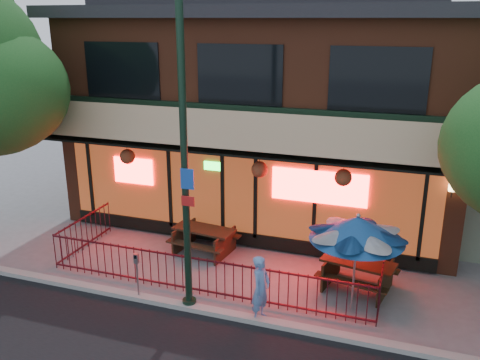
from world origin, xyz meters
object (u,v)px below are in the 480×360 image
object	(u,v)px
picnic_table_left	(204,237)
patio_umbrella	(357,228)
street_light	(185,179)
parking_meter_near	(137,269)
pedestrian	(261,289)
picnic_table_right	(358,271)

from	to	relation	value
picnic_table_left	patio_umbrella	size ratio (longest dim) A/B	0.79
street_light	patio_umbrella	size ratio (longest dim) A/B	2.92
picnic_table_left	parking_meter_near	distance (m)	2.94
street_light	parking_meter_near	size ratio (longest dim) A/B	5.82
pedestrian	patio_umbrella	bearing A→B (deg)	-48.81
picnic_table_left	parking_meter_near	size ratio (longest dim) A/B	1.57
patio_umbrella	pedestrian	size ratio (longest dim) A/B	1.55
pedestrian	street_light	bearing A→B (deg)	103.80
patio_umbrella	picnic_table_left	bearing A→B (deg)	158.88
picnic_table_left	street_light	bearing A→B (deg)	-74.03
street_light	picnic_table_right	bearing A→B (deg)	30.63
picnic_table_left	pedestrian	size ratio (longest dim) A/B	1.23
picnic_table_left	picnic_table_right	bearing A→B (deg)	-8.69
street_light	picnic_table_right	xyz separation A→B (m)	(3.60, 2.13, -2.65)
street_light	picnic_table_left	distance (m)	3.95
street_light	picnic_table_left	bearing A→B (deg)	105.97
picnic_table_left	parking_meter_near	bearing A→B (deg)	-99.73
patio_umbrella	parking_meter_near	world-z (taller)	patio_umbrella
picnic_table_right	parking_meter_near	size ratio (longest dim) A/B	1.67
patio_umbrella	pedestrian	distance (m)	2.50
street_light	picnic_table_left	xyz separation A→B (m)	(-0.80, 2.80, -2.66)
pedestrian	picnic_table_right	bearing A→B (deg)	-30.14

